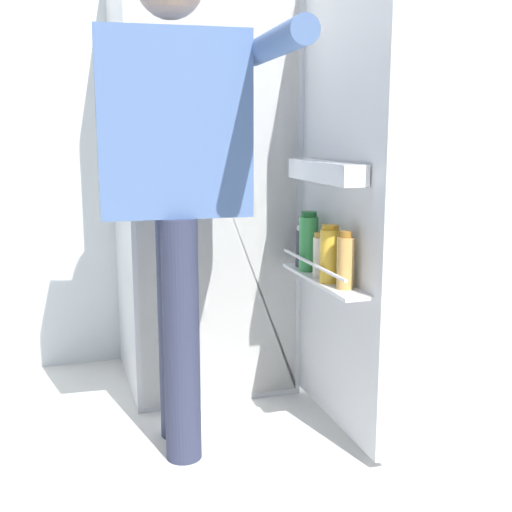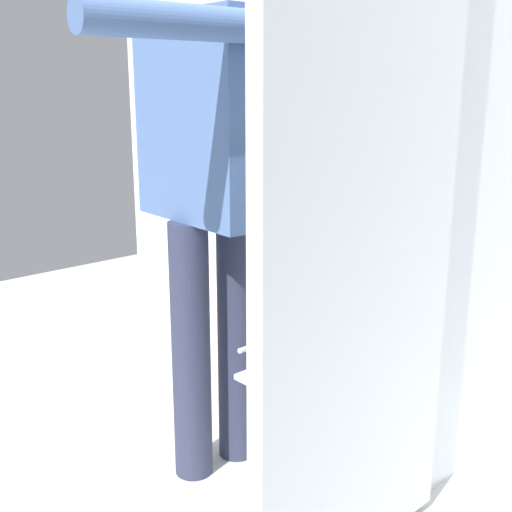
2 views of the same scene
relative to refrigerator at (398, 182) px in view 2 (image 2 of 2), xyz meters
name	(u,v)px [view 2 (image 2 of 2)]	position (x,y,z in m)	size (l,w,h in m)	color
ground_plane	(276,485)	(-0.03, -0.52, -0.90)	(5.50, 5.50, 0.00)	silver
kitchen_wall	(470,56)	(-0.03, 0.43, 0.41)	(4.40, 0.10, 2.62)	silver
refrigerator	(398,182)	(0.00, 0.00, 0.00)	(0.73, 1.32, 1.81)	silver
person	(213,160)	(-0.25, -0.58, 0.10)	(0.56, 0.81, 1.65)	#2D334C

